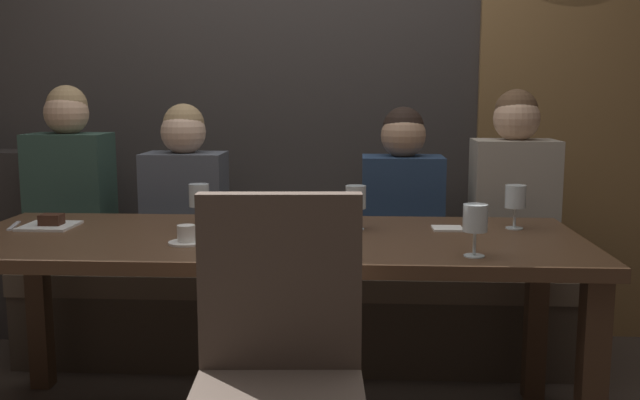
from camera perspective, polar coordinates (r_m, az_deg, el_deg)
name	(u,v)px	position (r m, az deg, el deg)	size (l,w,h in m)	color
back_wall_tiled	(299,41)	(3.70, -1.66, 12.61)	(6.00, 0.12, 3.00)	#383330
arched_door	(572,67)	(3.76, 19.55, 10.00)	(0.90, 0.05, 2.55)	olive
back_counter	(0,242)	(4.04, -24.32, -3.10)	(1.10, 0.28, 0.95)	#2F2B29
dining_table	(271,260)	(2.55, -3.93, -4.79)	(2.20, 0.84, 0.74)	#412B1C
banquette_bench	(291,313)	(3.34, -2.34, -9.08)	(2.50, 0.44, 0.45)	#40352A
chair_near_side	(278,360)	(1.88, -3.36, -12.71)	(0.47, 0.47, 0.98)	#4C3321
diner_redhead	(70,180)	(3.48, -19.42, 1.51)	(0.36, 0.24, 0.83)	#2D473D
diner_bearded	(185,191)	(3.26, -10.77, 0.69)	(0.36, 0.24, 0.74)	#4C515B
diner_far_end	(402,193)	(3.21, 6.62, 0.53)	(0.36, 0.24, 0.73)	navy
diner_near_end	(514,187)	(3.23, 15.27, 1.02)	(0.36, 0.24, 0.81)	#9E9384
wine_glass_center_back	(515,198)	(2.73, 15.41, 0.17)	(0.08, 0.08, 0.16)	silver
wine_glass_end_right	(199,197)	(2.70, -9.68, 0.27)	(0.08, 0.08, 0.16)	silver
wine_glass_end_left	(475,221)	(2.24, 12.35, -1.64)	(0.08, 0.08, 0.16)	silver
wine_glass_far_left	(356,199)	(2.62, 2.89, 0.05)	(0.08, 0.08, 0.16)	silver
espresso_cup	(186,236)	(2.43, -10.69, -2.88)	(0.12, 0.12, 0.06)	white
dessert_plate	(50,224)	(2.86, -20.84, -1.78)	(0.19, 0.19, 0.05)	white
fork_on_table	(14,226)	(2.93, -23.36, -1.91)	(0.02, 0.17, 0.01)	silver
folded_napkin	(447,228)	(2.68, 10.19, -2.26)	(0.11, 0.10, 0.01)	silver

